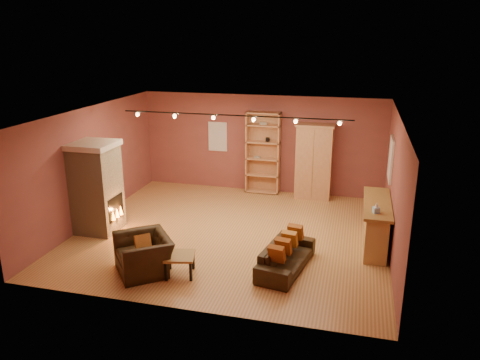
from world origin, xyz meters
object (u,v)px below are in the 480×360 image
(coffee_table, at_px, (180,258))
(fireplace, at_px, (97,187))
(bookcase, at_px, (263,152))
(armoire, at_px, (314,161))
(bar_counter, at_px, (376,224))
(armchair, at_px, (143,248))
(loveseat, at_px, (286,252))

(coffee_table, bearing_deg, fireplace, 149.28)
(bookcase, distance_m, armoire, 1.47)
(bookcase, relative_size, armoire, 1.12)
(armoire, height_order, bar_counter, armoire)
(bar_counter, bearing_deg, armchair, -151.84)
(armchair, bearing_deg, loveseat, 67.63)
(coffee_table, bearing_deg, bookcase, 84.31)
(bookcase, bearing_deg, loveseat, -72.79)
(bookcase, bearing_deg, fireplace, -130.10)
(fireplace, relative_size, loveseat, 1.16)
(bookcase, bearing_deg, armchair, -103.25)
(bookcase, relative_size, coffee_table, 3.52)
(loveseat, distance_m, armchair, 2.77)
(armchair, bearing_deg, bar_counter, 79.23)
(coffee_table, bearing_deg, loveseat, 21.34)
(fireplace, relative_size, bookcase, 0.90)
(coffee_table, bearing_deg, armoire, 68.86)
(fireplace, height_order, coffee_table, fireplace)
(bookcase, xyz_separation_m, loveseat, (1.40, -4.52, -0.84))
(loveseat, xyz_separation_m, coffee_table, (-1.93, -0.75, -0.00))
(bookcase, relative_size, loveseat, 1.29)
(armchair, relative_size, coffee_table, 1.96)
(bookcase, distance_m, bar_counter, 4.36)
(bookcase, height_order, armoire, bookcase)
(fireplace, distance_m, coffee_table, 3.12)
(fireplace, height_order, bookcase, bookcase)
(bookcase, distance_m, coffee_table, 5.37)
(armoire, bearing_deg, loveseat, -90.76)
(bookcase, height_order, bar_counter, bookcase)
(bookcase, distance_m, armchair, 5.51)
(armoire, relative_size, coffee_table, 3.13)
(fireplace, distance_m, bar_counter, 6.31)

